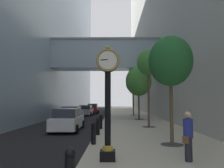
{
  "coord_description": "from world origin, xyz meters",
  "views": [
    {
      "loc": [
        1.23,
        -1.68,
        2.29
      ],
      "look_at": [
        1.02,
        19.23,
        3.83
      ],
      "focal_mm": 35.78,
      "sensor_mm": 36.0,
      "label": 1
    }
  ],
  "objects_px": {
    "street_tree_mid_far": "(139,81)",
    "car_silver_far": "(86,110)",
    "street_tree_near": "(170,62)",
    "street_tree_mid_near": "(148,63)",
    "bollard_fifth": "(101,121)",
    "pedestrian_walking": "(188,135)",
    "street_clock": "(108,96)",
    "bollard_third": "(94,133)",
    "car_white_near": "(68,120)",
    "car_grey_mid": "(72,115)",
    "car_red_trailing": "(93,109)",
    "street_tree_far": "(133,84)",
    "bollard_fourth": "(98,126)"
  },
  "relations": [
    {
      "from": "street_tree_mid_far",
      "to": "car_red_trailing",
      "type": "distance_m",
      "value": 15.62
    },
    {
      "from": "bollard_fourth",
      "to": "street_clock",
      "type": "bearing_deg",
      "value": -82.39
    },
    {
      "from": "bollard_third",
      "to": "car_white_near",
      "type": "bearing_deg",
      "value": 113.13
    },
    {
      "from": "bollard_fifth",
      "to": "pedestrian_walking",
      "type": "bearing_deg",
      "value": -67.84
    },
    {
      "from": "street_clock",
      "to": "street_tree_mid_near",
      "type": "height_order",
      "value": "street_tree_mid_near"
    },
    {
      "from": "pedestrian_walking",
      "to": "car_red_trailing",
      "type": "distance_m",
      "value": 31.84
    },
    {
      "from": "street_tree_far",
      "to": "car_silver_far",
      "type": "xyz_separation_m",
      "value": [
        -7.09,
        1.22,
        -3.94
      ]
    },
    {
      "from": "street_tree_far",
      "to": "car_red_trailing",
      "type": "relative_size",
      "value": 1.45
    },
    {
      "from": "car_grey_mid",
      "to": "street_tree_mid_near",
      "type": "bearing_deg",
      "value": -31.42
    },
    {
      "from": "street_tree_mid_near",
      "to": "pedestrian_walking",
      "type": "xyz_separation_m",
      "value": [
        -0.19,
        -10.25,
        -4.28
      ]
    },
    {
      "from": "bollard_third",
      "to": "car_white_near",
      "type": "distance_m",
      "value": 6.38
    },
    {
      "from": "pedestrian_walking",
      "to": "street_tree_far",
      "type": "bearing_deg",
      "value": 89.57
    },
    {
      "from": "street_tree_mid_near",
      "to": "car_red_trailing",
      "type": "height_order",
      "value": "street_tree_mid_near"
    },
    {
      "from": "street_clock",
      "to": "street_tree_near",
      "type": "relative_size",
      "value": 0.78
    },
    {
      "from": "street_clock",
      "to": "bollard_third",
      "type": "distance_m",
      "value": 3.5
    },
    {
      "from": "bollard_fifth",
      "to": "car_red_trailing",
      "type": "distance_m",
      "value": 22.41
    },
    {
      "from": "bollard_third",
      "to": "street_tree_mid_near",
      "type": "xyz_separation_m",
      "value": [
        3.83,
        7.18,
        4.65
      ]
    },
    {
      "from": "street_clock",
      "to": "bollard_fifth",
      "type": "height_order",
      "value": "street_clock"
    },
    {
      "from": "bollard_third",
      "to": "car_silver_far",
      "type": "distance_m",
      "value": 23.14
    },
    {
      "from": "street_tree_far",
      "to": "pedestrian_walking",
      "type": "xyz_separation_m",
      "value": [
        -0.19,
        -24.76,
        -3.65
      ]
    },
    {
      "from": "car_silver_far",
      "to": "street_tree_near",
      "type": "bearing_deg",
      "value": -72.85
    },
    {
      "from": "bollard_third",
      "to": "street_tree_far",
      "type": "distance_m",
      "value": 22.39
    },
    {
      "from": "street_tree_far",
      "to": "car_silver_far",
      "type": "height_order",
      "value": "street_tree_far"
    },
    {
      "from": "street_tree_far",
      "to": "pedestrian_walking",
      "type": "height_order",
      "value": "street_tree_far"
    },
    {
      "from": "street_tree_mid_far",
      "to": "car_silver_far",
      "type": "relative_size",
      "value": 1.38
    },
    {
      "from": "street_clock",
      "to": "street_tree_mid_far",
      "type": "bearing_deg",
      "value": 80.05
    },
    {
      "from": "bollard_fifth",
      "to": "car_red_trailing",
      "type": "bearing_deg",
      "value": 96.97
    },
    {
      "from": "bollard_fifth",
      "to": "street_tree_mid_far",
      "type": "bearing_deg",
      "value": 65.86
    },
    {
      "from": "street_tree_mid_far",
      "to": "car_silver_far",
      "type": "xyz_separation_m",
      "value": [
        -7.09,
        8.48,
        -3.73
      ]
    },
    {
      "from": "car_silver_far",
      "to": "car_red_trailing",
      "type": "height_order",
      "value": "car_red_trailing"
    },
    {
      "from": "bollard_third",
      "to": "car_silver_far",
      "type": "relative_size",
      "value": 0.24
    },
    {
      "from": "street_clock",
      "to": "car_grey_mid",
      "type": "height_order",
      "value": "street_clock"
    },
    {
      "from": "street_tree_far",
      "to": "bollard_fifth",
      "type": "bearing_deg",
      "value": -103.63
    },
    {
      "from": "street_tree_far",
      "to": "bollard_third",
      "type": "bearing_deg",
      "value": -100.02
    },
    {
      "from": "street_clock",
      "to": "bollard_fourth",
      "type": "relative_size",
      "value": 3.93
    },
    {
      "from": "pedestrian_walking",
      "to": "car_grey_mid",
      "type": "bearing_deg",
      "value": 115.4
    },
    {
      "from": "street_tree_mid_near",
      "to": "pedestrian_walking",
      "type": "relative_size",
      "value": 3.63
    },
    {
      "from": "bollard_third",
      "to": "street_tree_mid_far",
      "type": "bearing_deg",
      "value": 75.13
    },
    {
      "from": "street_tree_near",
      "to": "street_tree_mid_near",
      "type": "distance_m",
      "value": 7.34
    },
    {
      "from": "car_silver_far",
      "to": "street_tree_mid_near",
      "type": "bearing_deg",
      "value": -65.73
    },
    {
      "from": "street_tree_near",
      "to": "bollard_fifth",
      "type": "bearing_deg",
      "value": 122.74
    },
    {
      "from": "bollard_fourth",
      "to": "pedestrian_walking",
      "type": "distance_m",
      "value": 7.04
    },
    {
      "from": "street_tree_mid_far",
      "to": "car_silver_far",
      "type": "height_order",
      "value": "street_tree_mid_far"
    },
    {
      "from": "bollard_fifth",
      "to": "car_silver_far",
      "type": "relative_size",
      "value": 0.24
    },
    {
      "from": "street_tree_mid_near",
      "to": "car_grey_mid",
      "type": "bearing_deg",
      "value": 148.58
    },
    {
      "from": "street_clock",
      "to": "car_white_near",
      "type": "bearing_deg",
      "value": 110.5
    },
    {
      "from": "street_tree_mid_far",
      "to": "bollard_fifth",
      "type": "bearing_deg",
      "value": -114.14
    },
    {
      "from": "street_tree_near",
      "to": "car_silver_far",
      "type": "height_order",
      "value": "street_tree_near"
    },
    {
      "from": "bollard_fifth",
      "to": "street_tree_near",
      "type": "relative_size",
      "value": 0.2
    },
    {
      "from": "street_tree_mid_far",
      "to": "street_tree_far",
      "type": "bearing_deg",
      "value": 90.0
    }
  ]
}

